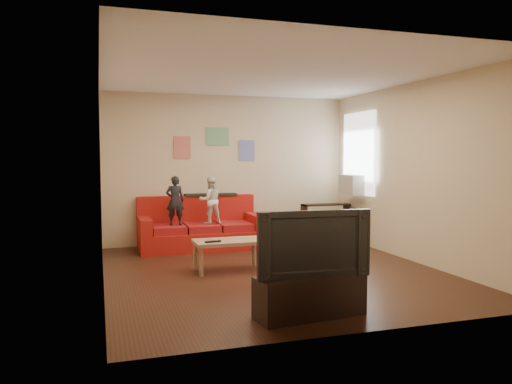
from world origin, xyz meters
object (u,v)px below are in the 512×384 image
object	(u,v)px
coffee_table	(229,244)
bookshelf	(326,225)
child_b	(210,200)
tv_stand	(310,296)
file_box	(292,242)
television	(310,242)
sofa	(200,230)
child_a	(175,201)

from	to	relation	value
coffee_table	bookshelf	bearing A→B (deg)	36.28
child_b	tv_stand	bearing A→B (deg)	88.29
coffee_table	file_box	bearing A→B (deg)	36.79
coffee_table	file_box	size ratio (longest dim) A/B	2.07
coffee_table	television	xyz separation A→B (m)	(0.28, -2.17, 0.38)
tv_stand	television	size ratio (longest dim) A/B	0.97
bookshelf	television	distance (m)	4.35
child_b	bookshelf	world-z (taller)	child_b
television	child_b	bearing A→B (deg)	95.68
sofa	coffee_table	bearing A→B (deg)	-88.62
child_b	tv_stand	size ratio (longest dim) A/B	0.73
bookshelf	file_box	world-z (taller)	bookshelf
child_a	television	xyz separation A→B (m)	(0.77, -3.83, -0.11)
sofa	tv_stand	xyz separation A→B (m)	(0.32, -4.00, -0.10)
sofa	bookshelf	bearing A→B (deg)	-4.07
coffee_table	tv_stand	world-z (taller)	coffee_table
tv_stand	television	bearing A→B (deg)	0.00
sofa	tv_stand	distance (m)	4.02
child_b	television	world-z (taller)	child_b
coffee_table	tv_stand	size ratio (longest dim) A/B	0.86
child_b	coffee_table	size ratio (longest dim) A/B	0.84
television	file_box	bearing A→B (deg)	74.47
coffee_table	sofa	bearing A→B (deg)	91.38
sofa	television	distance (m)	4.04
sofa	child_b	distance (m)	0.58
child_a	child_b	xyz separation A→B (m)	(0.60, -0.00, -0.01)
coffee_table	television	bearing A→B (deg)	-82.75
child_a	tv_stand	size ratio (longest dim) A/B	0.74
sofa	child_a	distance (m)	0.73
file_box	child_a	bearing A→B (deg)	160.37
child_b	tv_stand	xyz separation A→B (m)	(0.17, -3.83, -0.63)
file_box	television	xyz separation A→B (m)	(-1.07, -3.18, 0.58)
file_box	tv_stand	xyz separation A→B (m)	(-1.07, -3.18, 0.05)
child_a	coffee_table	size ratio (longest dim) A/B	0.86
coffee_table	bookshelf	world-z (taller)	bookshelf
sofa	child_a	size ratio (longest dim) A/B	2.53
sofa	child_b	size ratio (longest dim) A/B	2.59
bookshelf	file_box	distance (m)	1.15
child_a	tv_stand	distance (m)	3.96
file_box	television	size ratio (longest dim) A/B	0.41
sofa	television	xyz separation A→B (m)	(0.32, -4.00, 0.44)
sofa	tv_stand	size ratio (longest dim) A/B	1.88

